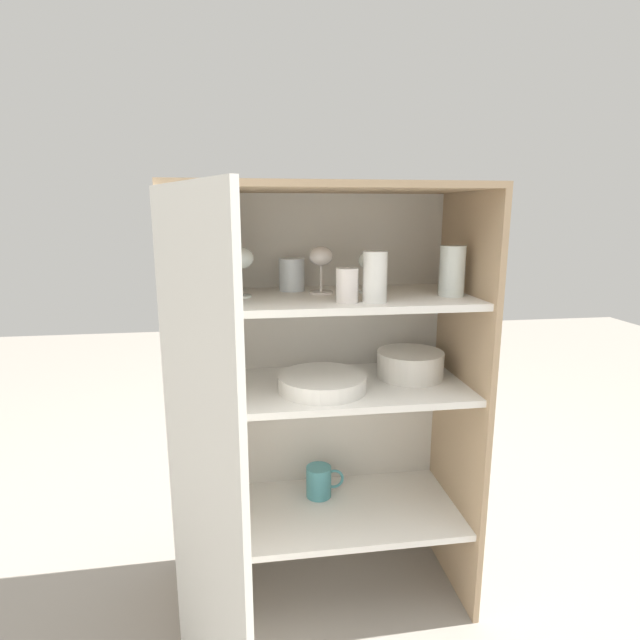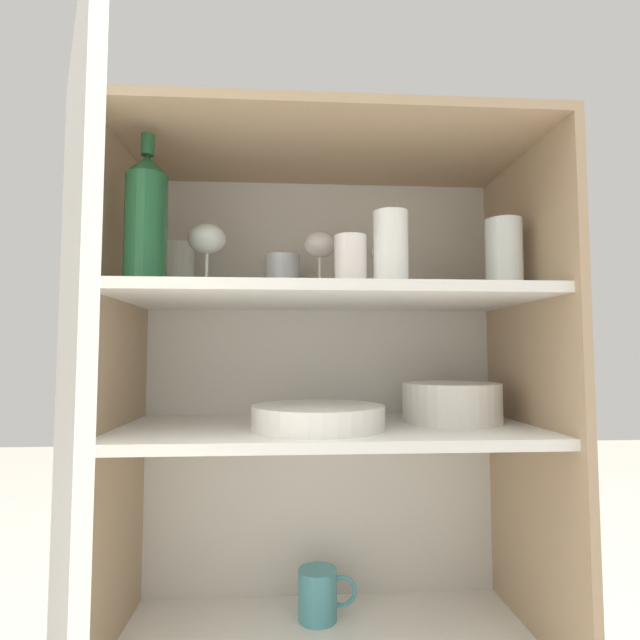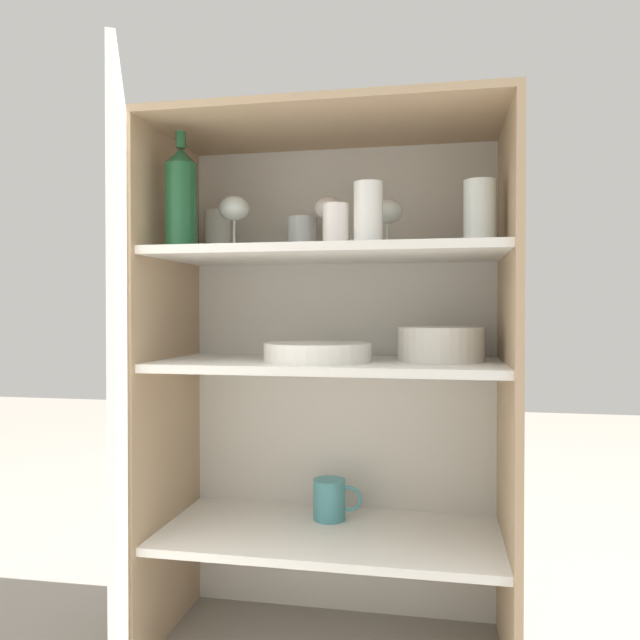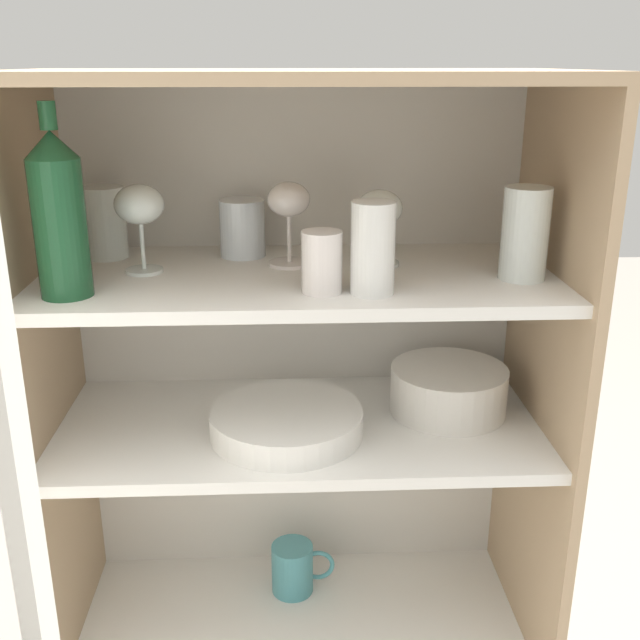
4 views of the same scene
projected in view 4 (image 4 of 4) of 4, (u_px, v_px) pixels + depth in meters
cupboard_back_panel at (297, 408)px, 1.51m from camera, size 0.86×0.02×1.27m
cupboard_side_left at (58, 464)px, 1.31m from camera, size 0.02×0.42×1.27m
cupboard_side_right at (534, 453)px, 1.34m from camera, size 0.02×0.42×1.27m
cupboard_top_panel at (295, 76)px, 1.11m from camera, size 0.86×0.42×0.02m
shelf_board_lower at (301, 622)px, 1.44m from camera, size 0.83×0.38×0.02m
shelf_board_middle at (299, 428)px, 1.30m from camera, size 0.83×0.38×0.02m
shelf_board_upper at (297, 279)px, 1.22m from camera, size 0.83×0.38×0.02m
cupboard_door at (34, 627)px, 0.93m from camera, size 0.20×0.39×1.27m
tumbler_glass_0 at (373, 248)px, 1.08m from camera, size 0.07×0.07×0.14m
tumbler_glass_1 at (322, 262)px, 1.10m from camera, size 0.06×0.06×0.09m
tumbler_glass_2 at (525, 234)px, 1.16m from camera, size 0.07×0.07×0.14m
tumbler_glass_3 at (105, 223)px, 1.29m from camera, size 0.07×0.07×0.12m
tumbler_glass_4 at (242, 228)px, 1.30m from camera, size 0.08×0.08×0.10m
wine_glass_0 at (140, 208)px, 1.18m from camera, size 0.08×0.08×0.14m
wine_glass_1 at (289, 206)px, 1.23m from camera, size 0.07×0.07×0.14m
wine_glass_2 at (379, 213)px, 1.23m from camera, size 0.08×0.08×0.13m
wine_bottle at (59, 214)px, 1.06m from camera, size 0.08×0.08×0.27m
plate_stack_white at (287, 422)px, 1.25m from camera, size 0.26×0.26×0.04m
mixing_bowl_large at (449, 388)px, 1.33m from camera, size 0.21×0.21×0.08m
coffee_mug_primary at (294, 568)px, 1.50m from camera, size 0.13×0.08×0.10m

